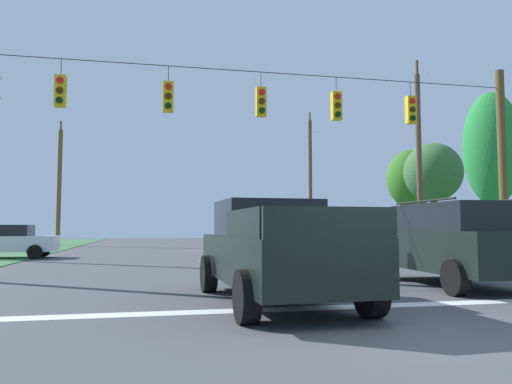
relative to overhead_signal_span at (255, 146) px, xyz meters
name	(u,v)px	position (x,y,z in m)	size (l,w,h in m)	color
ground_plane	(408,340)	(0.00, -9.41, -3.99)	(120.00, 120.00, 0.00)	#47474C
stop_bar_stripe	(335,307)	(0.00, -6.87, -3.99)	(15.95, 0.45, 0.01)	white
lane_dash_0	(261,275)	(0.00, -0.87, -3.99)	(0.15, 2.50, 0.01)	white
lane_dash_1	(228,260)	(0.00, 5.65, -3.99)	(0.15, 2.50, 0.01)	white
lane_dash_2	(205,251)	(0.00, 14.63, -3.99)	(0.15, 2.50, 0.01)	white
overhead_signal_span	(255,146)	(0.00, 0.00, 0.00)	(18.30, 0.31, 7.06)	brown
pickup_truck	(275,251)	(-0.88, -6.06, -3.03)	(2.45, 5.47, 1.95)	black
suv_black	(454,242)	(3.98, -4.49, -2.93)	(2.34, 4.86, 2.05)	black
distant_car_crossing_white	(6,241)	(-9.65, 9.08, -3.20)	(4.31, 2.05, 1.52)	silver
distant_car_oncoming	(302,237)	(6.17, 14.93, -3.20)	(4.36, 2.13, 1.52)	silver
utility_pole_mid_right	(419,160)	(10.16, 7.52, 0.85)	(0.28, 1.95, 10.06)	brown
utility_pole_far_right	(310,178)	(10.08, 24.96, 1.60)	(0.32, 1.96, 11.37)	brown
utility_pole_far_left	(59,186)	(-10.16, 24.53, 0.59)	(0.33, 1.80, 9.57)	brown
tree_roadside_right	(411,179)	(12.76, 12.90, 0.42)	(3.06, 3.06, 6.29)	brown
tree_roadside_far_right	(433,173)	(12.22, 9.58, 0.46)	(3.22, 3.22, 6.13)	brown
tree_roadside_left	(492,149)	(11.18, 3.30, 0.81)	(2.42, 2.42, 7.29)	brown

